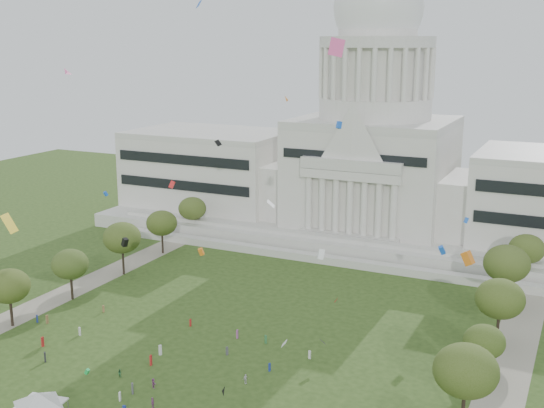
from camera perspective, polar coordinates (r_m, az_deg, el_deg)
capitol at (r=201.04m, az=8.43°, el=3.65°), size 160.00×64.50×91.30m
path_left at (r=159.74m, az=-18.34°, el=-7.80°), size 8.00×160.00×0.04m
path_right at (r=120.37m, az=18.53°, el=-15.06°), size 8.00×160.00×0.04m
row_tree_l_2 at (r=146.59m, az=-21.15°, el=-6.42°), size 8.42×8.42×11.97m
row_tree_r_2 at (r=105.26m, az=15.91°, el=-13.27°), size 9.55×9.55×13.58m
row_tree_l_3 at (r=157.17m, az=-16.54°, el=-4.85°), size 8.12×8.12×11.55m
row_tree_r_3 at (r=121.65m, az=17.35°, el=-10.95°), size 7.01×7.01×9.98m
row_tree_l_4 at (r=170.30m, az=-12.44°, el=-2.77°), size 9.29×9.29×13.21m
row_tree_r_4 at (r=135.13m, az=18.54°, el=-7.53°), size 9.19×9.19×13.06m
row_tree_l_5 at (r=185.60m, az=-9.21°, el=-1.59°), size 8.33×8.33×11.85m
row_tree_r_5 at (r=154.02m, az=19.04°, el=-4.74°), size 9.82×9.82×13.96m
row_tree_l_6 at (r=201.16m, az=-6.69°, el=-0.37°), size 8.19×8.19×11.64m
row_tree_r_6 at (r=171.35m, az=20.54°, el=-3.54°), size 8.42×8.42×11.97m
event_tent at (r=111.80m, az=-18.99°, el=-15.17°), size 10.31×10.31×5.01m
person_4 at (r=112.62m, az=-9.96°, el=-16.07°), size 0.98×1.28×1.93m
person_5 at (r=118.55m, az=-9.89°, el=-14.54°), size 1.60×1.39×1.66m
person_8 at (r=123.05m, az=-12.61°, el=-13.63°), size 0.72×0.47×1.43m
person_10 at (r=118.15m, az=-2.23°, el=-14.42°), size 0.91×1.15×1.73m
distant_crowd at (r=128.08m, az=-12.46°, el=-12.42°), size 59.76×37.29×1.94m
kite_swarm at (r=107.56m, az=-7.07°, el=-3.10°), size 87.83×97.23×62.98m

